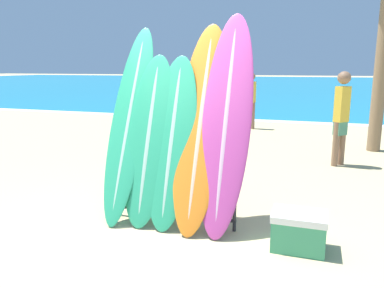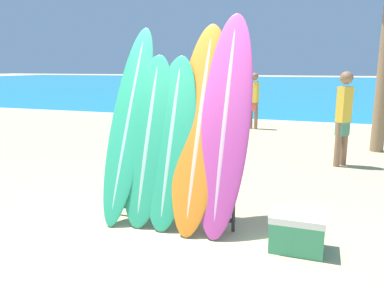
# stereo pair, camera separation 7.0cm
# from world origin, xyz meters

# --- Properties ---
(ground_plane) EXTENTS (160.00, 160.00, 0.00)m
(ground_plane) POSITION_xyz_m (0.00, 0.00, 0.00)
(ground_plane) COLOR tan
(ocean_water) EXTENTS (120.00, 60.00, 0.01)m
(ocean_water) POSITION_xyz_m (0.00, 38.66, 0.00)
(ocean_water) COLOR teal
(ocean_water) RESTS_ON ground_plane
(surfboard_rack) EXTENTS (1.59, 0.04, 0.80)m
(surfboard_rack) POSITION_xyz_m (0.02, 0.34, 0.43)
(surfboard_rack) COLOR #28282D
(surfboard_rack) RESTS_ON ground_plane
(surfboard_slot_0) EXTENTS (0.48, 1.15, 2.37)m
(surfboard_slot_0) POSITION_xyz_m (-0.59, 0.50, 1.18)
(surfboard_slot_0) COLOR #289E70
(surfboard_slot_0) RESTS_ON ground_plane
(surfboard_slot_1) EXTENTS (0.59, 0.80, 2.01)m
(surfboard_slot_1) POSITION_xyz_m (-0.28, 0.40, 1.00)
(surfboard_slot_1) COLOR #289E70
(surfboard_slot_1) RESTS_ON ground_plane
(surfboard_slot_2) EXTENTS (0.57, 0.80, 2.00)m
(surfboard_slot_2) POSITION_xyz_m (0.02, 0.40, 1.00)
(surfboard_slot_2) COLOR #289E70
(surfboard_slot_2) RESTS_ON ground_plane
(surfboard_slot_3) EXTENTS (0.59, 1.08, 2.38)m
(surfboard_slot_3) POSITION_xyz_m (0.34, 0.49, 1.19)
(surfboard_slot_3) COLOR orange
(surfboard_slot_3) RESTS_ON ground_plane
(surfboard_slot_4) EXTENTS (0.57, 1.01, 2.48)m
(surfboard_slot_4) POSITION_xyz_m (0.65, 0.49, 1.24)
(surfboard_slot_4) COLOR #B23D8E
(surfboard_slot_4) RESTS_ON ground_plane
(person_near_water) EXTENTS (0.28, 0.23, 1.68)m
(person_near_water) POSITION_xyz_m (-0.26, 7.63, 0.92)
(person_near_water) COLOR #846047
(person_near_water) RESTS_ON ground_plane
(person_mid_beach) EXTENTS (0.26, 0.21, 1.57)m
(person_mid_beach) POSITION_xyz_m (-2.18, 6.01, 0.86)
(person_mid_beach) COLOR beige
(person_mid_beach) RESTS_ON ground_plane
(person_far_left) EXTENTS (0.29, 0.30, 1.77)m
(person_far_left) POSITION_xyz_m (2.06, 3.85, 0.97)
(person_far_left) COLOR #846047
(person_far_left) RESTS_ON ground_plane
(cooler_box) EXTENTS (0.55, 0.40, 0.39)m
(cooler_box) POSITION_xyz_m (1.51, 0.13, 0.20)
(cooler_box) COLOR #389366
(cooler_box) RESTS_ON ground_plane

